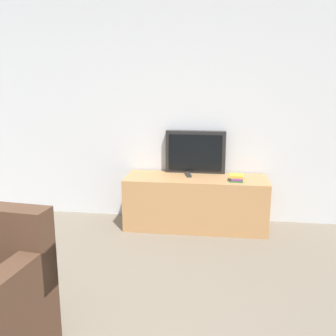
{
  "coord_description": "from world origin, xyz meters",
  "views": [
    {
      "loc": [
        1.05,
        -1.51,
        1.67
      ],
      "look_at": [
        0.53,
        2.4,
        0.75
      ],
      "focal_mm": 42.0,
      "sensor_mm": 36.0,
      "label": 1
    }
  ],
  "objects_px": {
    "television": "(196,152)",
    "book_stack": "(236,178)",
    "remote_on_stand": "(188,175)",
    "tv_stand": "(196,202)"
  },
  "relations": [
    {
      "from": "tv_stand",
      "to": "television",
      "type": "distance_m",
      "value": 0.58
    },
    {
      "from": "tv_stand",
      "to": "television",
      "type": "bearing_deg",
      "value": 96.72
    },
    {
      "from": "television",
      "to": "book_stack",
      "type": "xyz_separation_m",
      "value": [
        0.46,
        -0.31,
        -0.21
      ]
    },
    {
      "from": "tv_stand",
      "to": "book_stack",
      "type": "height_order",
      "value": "book_stack"
    },
    {
      "from": "television",
      "to": "book_stack",
      "type": "height_order",
      "value": "television"
    },
    {
      "from": "book_stack",
      "to": "remote_on_stand",
      "type": "xyz_separation_m",
      "value": [
        -0.53,
        0.15,
        -0.02
      ]
    },
    {
      "from": "tv_stand",
      "to": "remote_on_stand",
      "type": "height_order",
      "value": "remote_on_stand"
    },
    {
      "from": "remote_on_stand",
      "to": "television",
      "type": "bearing_deg",
      "value": 65.18
    },
    {
      "from": "television",
      "to": "remote_on_stand",
      "type": "height_order",
      "value": "television"
    },
    {
      "from": "television",
      "to": "book_stack",
      "type": "bearing_deg",
      "value": -33.55
    }
  ]
}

